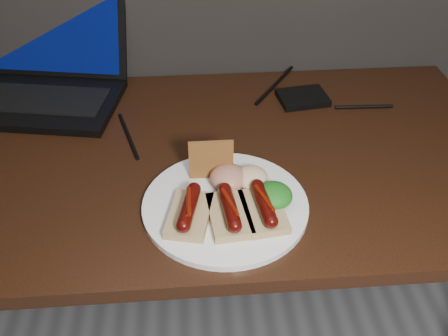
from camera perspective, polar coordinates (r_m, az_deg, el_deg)
name	(u,v)px	position (r m, az deg, el deg)	size (l,w,h in m)	color
desk	(186,186)	(1.12, -4.37, -2.02)	(1.40, 0.70, 0.75)	black
laptop	(49,74)	(1.31, -19.38, 10.12)	(0.40, 0.38, 0.25)	black
hard_drive	(303,98)	(1.25, 8.99, 7.93)	(0.12, 0.09, 0.02)	black
desk_cables	(182,111)	(1.19, -4.87, 6.47)	(0.99, 0.38, 0.01)	black
plate	(225,205)	(0.93, 0.15, -4.26)	(0.31, 0.31, 0.01)	white
bread_sausage_left	(189,211)	(0.88, -3.99, -4.98)	(0.09, 0.13, 0.04)	tan
bread_sausage_center	(229,212)	(0.88, 0.63, -5.02)	(0.08, 0.12, 0.04)	tan
bread_sausage_right	(263,208)	(0.89, 4.54, -4.56)	(0.08, 0.12, 0.04)	tan
crispbread	(211,160)	(0.95, -1.48, 0.96)	(0.09, 0.01, 0.09)	#AF6630
salad_greens	(273,195)	(0.91, 5.68, -3.12)	(0.07, 0.07, 0.04)	#115310
salsa_mound	(229,177)	(0.95, 0.54, -1.08)	(0.07, 0.07, 0.04)	maroon
coleslaw_mound	(251,177)	(0.95, 3.10, -1.06)	(0.06, 0.06, 0.04)	silver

